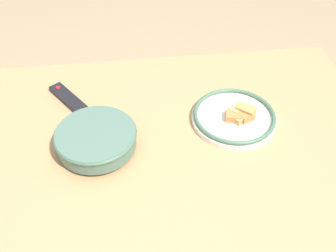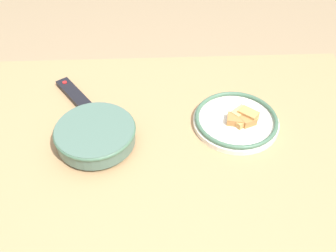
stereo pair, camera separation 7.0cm
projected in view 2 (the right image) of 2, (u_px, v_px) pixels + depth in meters
ground_plane at (163, 250)px, 1.77m from camera, size 8.00×8.00×0.00m
dining_table at (161, 153)px, 1.32m from camera, size 1.44×0.90×0.73m
noodle_bowl at (95, 134)px, 1.21m from camera, size 0.25×0.25×0.07m
food_plate at (237, 120)px, 1.29m from camera, size 0.28×0.28×0.05m
tv_remote at (74, 94)px, 1.40m from camera, size 0.14×0.18×0.02m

